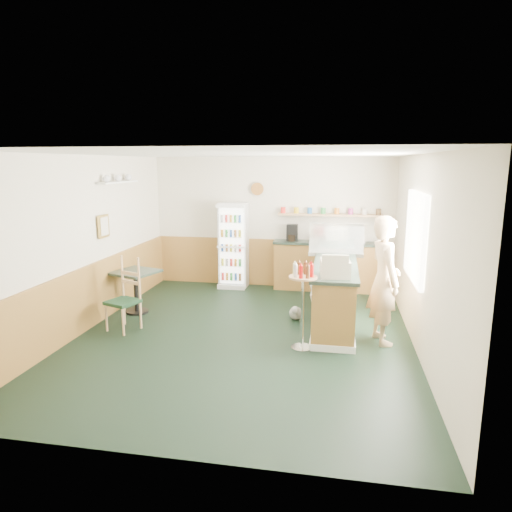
% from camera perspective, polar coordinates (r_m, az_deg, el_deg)
% --- Properties ---
extents(ground, '(6.00, 6.00, 0.00)m').
position_cam_1_polar(ground, '(7.04, -1.67, -9.90)').
color(ground, black).
rests_on(ground, ground).
extents(room_envelope, '(5.04, 6.02, 2.72)m').
position_cam_1_polar(room_envelope, '(7.40, -2.29, 3.36)').
color(room_envelope, beige).
rests_on(room_envelope, ground).
extents(service_counter, '(0.68, 3.01, 1.01)m').
position_cam_1_polar(service_counter, '(7.78, 9.78, -4.40)').
color(service_counter, '#A47235').
rests_on(service_counter, ground).
extents(back_counter, '(2.24, 0.42, 1.69)m').
position_cam_1_polar(back_counter, '(9.44, 8.95, -1.01)').
color(back_counter, '#A47235').
rests_on(back_counter, ground).
extents(drinks_fridge, '(0.59, 0.52, 1.77)m').
position_cam_1_polar(drinks_fridge, '(9.55, -2.84, 1.34)').
color(drinks_fridge, white).
rests_on(drinks_fridge, ground).
extents(display_case, '(0.93, 0.49, 0.53)m').
position_cam_1_polar(display_case, '(8.04, 10.02, 2.04)').
color(display_case, silver).
rests_on(display_case, service_counter).
extents(cash_register, '(0.44, 0.46, 0.24)m').
position_cam_1_polar(cash_register, '(6.50, 9.86, -1.49)').
color(cash_register, beige).
rests_on(cash_register, service_counter).
extents(shopkeeper, '(0.60, 0.72, 1.86)m').
position_cam_1_polar(shopkeeper, '(6.79, 15.74, -2.93)').
color(shopkeeper, tan).
rests_on(shopkeeper, ground).
extents(condiment_stand, '(0.39, 0.39, 1.23)m').
position_cam_1_polar(condiment_stand, '(6.35, 5.87, -4.55)').
color(condiment_stand, silver).
rests_on(condiment_stand, ground).
extents(newspaper_rack, '(0.09, 0.42, 0.50)m').
position_cam_1_polar(newspaper_rack, '(7.93, 7.22, -3.88)').
color(newspaper_rack, black).
rests_on(newspaper_rack, ground).
extents(cafe_table, '(0.86, 0.86, 0.75)m').
position_cam_1_polar(cafe_table, '(8.19, -14.80, -3.34)').
color(cafe_table, black).
rests_on(cafe_table, ground).
extents(cafe_chair, '(0.55, 0.55, 1.14)m').
position_cam_1_polar(cafe_chair, '(7.46, -16.07, -4.30)').
color(cafe_chair, black).
rests_on(cafe_chair, ground).
extents(dog_doorstop, '(0.22, 0.29, 0.27)m').
position_cam_1_polar(dog_doorstop, '(7.69, 4.99, -7.08)').
color(dog_doorstop, gray).
rests_on(dog_doorstop, ground).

